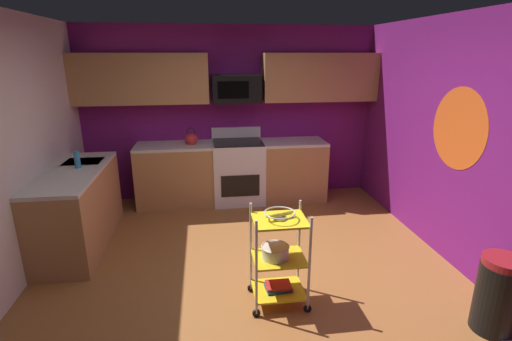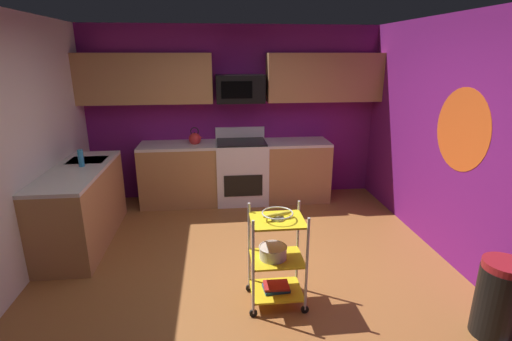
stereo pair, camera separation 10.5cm
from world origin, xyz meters
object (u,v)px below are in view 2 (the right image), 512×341
Objects in this scene: microwave at (240,89)px; rolling_cart at (277,258)px; kettle at (195,139)px; trash_can at (498,299)px; fruit_bowl at (277,214)px; mixing_bowl_large at (273,252)px; book_stack at (276,287)px; dish_soap_bottle at (81,158)px; oven_range at (242,171)px.

microwave is 0.77× the size of rolling_cart.
microwave is 0.99m from kettle.
rolling_cart is 1.80m from trash_can.
mixing_bowl_large is (-0.03, 0.00, -0.36)m from fruit_bowl.
rolling_cart reaches higher than fruit_bowl.
book_stack is at bearing 75.96° from rolling_cart.
book_stack is 0.37× the size of trash_can.
dish_soap_bottle is (-1.96, -1.15, -0.68)m from microwave.
oven_range is 4.17× the size of kettle.
fruit_bowl is at bearing 90.00° from rolling_cart.
dish_soap_bottle reaches higher than fruit_bowl.
microwave is 1.06× the size of trash_can.
book_stack is at bearing -87.25° from microwave.
fruit_bowl reaches higher than trash_can.
mixing_bowl_large is (-0.03, 0.00, 0.07)m from rolling_cart.
rolling_cart is 2.64m from dish_soap_bottle.
fruit_bowl reaches higher than book_stack.
kettle is (-0.68, -0.00, 0.52)m from oven_range.
dish_soap_bottle reaches higher than mixing_bowl_large.
rolling_cart is at bearing -36.15° from dish_soap_bottle.
mixing_bowl_large is at bearing 160.68° from trash_can.
dish_soap_bottle is at bearing -140.86° from kettle.
fruit_bowl is 1.08× the size of mixing_bowl_large.
microwave is 2.37m from dish_soap_bottle.
oven_range reaches higher than fruit_bowl.
trash_can is (1.72, -0.60, -0.19)m from mixing_bowl_large.
oven_range is at bearing 92.85° from fruit_bowl.
rolling_cart is (0.13, -2.56, -0.03)m from oven_range.
kettle reaches higher than mixing_bowl_large.
trash_can is (1.69, -0.60, 0.17)m from book_stack.
mixing_bowl_large is at bearing 180.00° from rolling_cart.
mixing_bowl_large is at bearing 180.00° from fruit_bowl.
rolling_cart is 1.39× the size of trash_can.
rolling_cart is 0.30m from book_stack.
oven_range is 1.23m from microwave.
dish_soap_bottle is at bearing -149.64° from microwave.
microwave is 2.87× the size of book_stack.
fruit_bowl is 2.69m from kettle.
kettle reaches higher than oven_range.
dish_soap_bottle is at bearing 143.85° from book_stack.
mixing_bowl_large is (0.09, -2.56, 0.04)m from oven_range.
kettle is at bearing 106.84° from mixing_bowl_large.
kettle is (-0.81, 2.56, 0.55)m from rolling_cart.
fruit_bowl is 1.03× the size of kettle.
rolling_cart is 4.57× the size of dish_soap_bottle.
microwave reaches higher than trash_can.
kettle reaches higher than book_stack.
fruit_bowl is at bearing -36.15° from dish_soap_bottle.
dish_soap_bottle is (-2.05, 1.52, 0.50)m from mixing_bowl_large.
trash_can is (1.81, -3.17, -0.15)m from oven_range.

